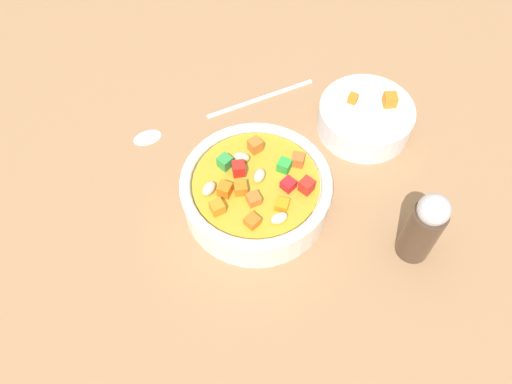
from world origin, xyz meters
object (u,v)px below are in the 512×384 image
object	(u,v)px
spoon	(201,117)
pepper_shaker	(424,227)
soup_bowl_main	(256,190)
side_bowl_small	(365,117)

from	to	relation	value
spoon	pepper_shaker	xyz separation A→B (cm)	(2.87, 28.97, 4.28)
soup_bowl_main	side_bowl_small	world-z (taller)	soup_bowl_main
pepper_shaker	spoon	bearing A→B (deg)	-95.67
spoon	soup_bowl_main	bearing A→B (deg)	93.73
soup_bowl_main	pepper_shaker	xyz separation A→B (cm)	(-3.86, 16.59, 2.08)
pepper_shaker	soup_bowl_main	bearing A→B (deg)	-76.90
soup_bowl_main	side_bowl_small	xyz separation A→B (cm)	(-16.18, 5.15, -0.55)
soup_bowl_main	side_bowl_small	size ratio (longest dim) A/B	1.41
soup_bowl_main	pepper_shaker	world-z (taller)	pepper_shaker
side_bowl_small	soup_bowl_main	bearing A→B (deg)	-17.67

